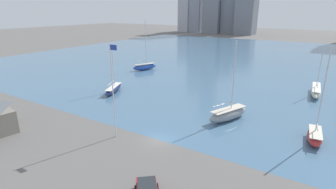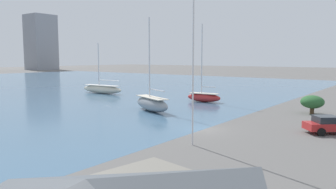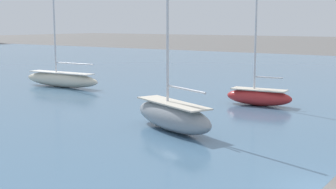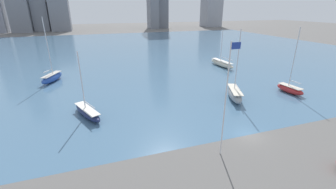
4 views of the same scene
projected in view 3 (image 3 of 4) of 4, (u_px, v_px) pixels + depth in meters
sailboat_red at (259, 95)px, 42.44m from camera, size 2.51×6.24×13.18m
sailboat_gray at (172, 115)px, 32.38m from camera, size 5.20×8.56×13.10m
sailboat_cream at (61, 79)px, 54.79m from camera, size 2.54×10.94×10.60m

